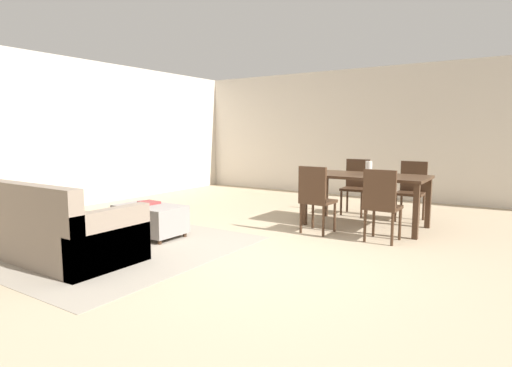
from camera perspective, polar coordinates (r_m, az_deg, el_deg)
ground_plane at (r=4.66m, az=-0.64°, el=-10.08°), size 10.80×10.80×0.00m
wall_back at (r=9.05m, az=17.38°, el=6.55°), size 9.00×0.12×2.70m
wall_left at (r=8.15m, az=-25.93°, el=6.16°), size 0.12×11.00×2.70m
area_rug at (r=5.49m, az=-19.70°, el=-7.83°), size 3.00×2.80×0.01m
couch at (r=5.19m, az=-26.38°, el=-5.78°), size 2.09×0.94×0.86m
ottoman_table at (r=5.69m, az=-14.25°, el=-4.68°), size 0.90×0.55×0.42m
dining_table at (r=6.26m, az=14.76°, el=0.34°), size 1.71×0.89×0.76m
dining_chair_near_left at (r=5.69m, az=8.11°, el=-1.66°), size 0.42×0.42×0.92m
dining_chair_near_right at (r=5.40m, az=16.74°, el=-2.35°), size 0.40×0.40×0.92m
dining_chair_far_left at (r=7.21m, az=13.50°, el=0.03°), size 0.43×0.43×0.92m
dining_chair_far_right at (r=6.95m, az=20.50°, el=-0.47°), size 0.40×0.40×0.92m
vase_centerpiece at (r=6.19m, az=15.13°, el=2.04°), size 0.09×0.09×0.20m
book_on_ottoman at (r=5.78m, az=-14.40°, el=-2.53°), size 0.28×0.23×0.03m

